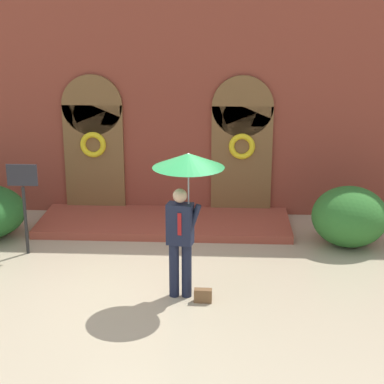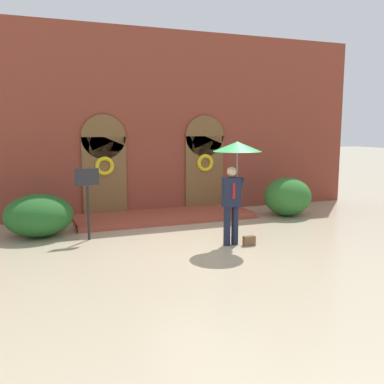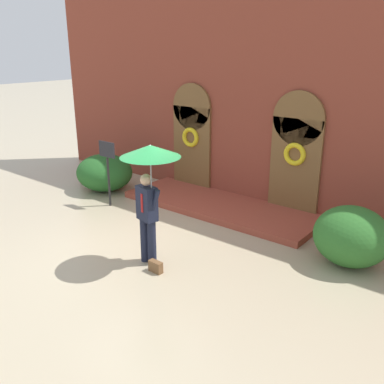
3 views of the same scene
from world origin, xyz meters
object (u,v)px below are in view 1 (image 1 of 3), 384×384
Objects in this scene: sign_post at (23,194)px; shrub_right at (350,217)px; handbag at (203,296)px; person_with_umbrella at (186,182)px.

sign_post is 1.19× the size of shrub_right.
sign_post is at bearing -173.04° from shrub_right.
sign_post is 6.13m from shrub_right.
handbag is 0.19× the size of shrub_right.
handbag is 3.96m from sign_post.
handbag is (0.27, -0.20, -1.80)m from person_with_umbrella.
shrub_right is (2.71, 2.57, 0.47)m from handbag.
person_with_umbrella is 4.03m from shrub_right.
sign_post reaches higher than shrub_right.
person_with_umbrella is 1.83m from handbag.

